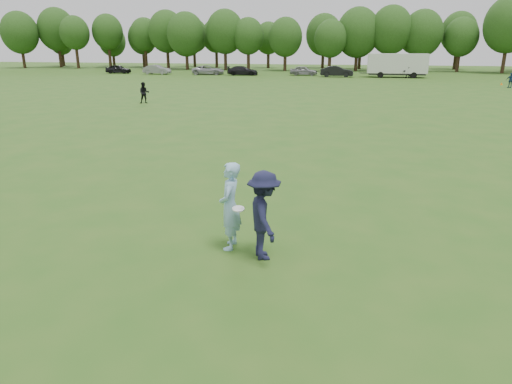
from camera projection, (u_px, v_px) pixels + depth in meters
ground at (220, 251)px, 10.29m from camera, size 200.00×200.00×0.00m
thrower at (230, 206)px, 10.17m from camera, size 0.53×0.76×2.00m
defender at (264, 215)px, 9.69m from camera, size 1.16×1.44×1.95m
player_far_a at (144, 93)px, 35.68m from camera, size 0.97×0.88×1.63m
player_far_b at (510, 80)px, 48.52m from camera, size 0.95×0.87×1.56m
player_far_d at (408, 72)px, 62.28m from camera, size 1.65×0.98×1.70m
car_a at (118, 69)px, 72.34m from camera, size 3.98×1.66×1.35m
car_b at (157, 70)px, 70.26m from camera, size 4.32×1.77×1.39m
car_c at (208, 70)px, 69.33m from camera, size 5.15×2.88×1.36m
car_d at (243, 71)px, 68.06m from camera, size 4.78×2.36×1.33m
car_e at (304, 71)px, 67.60m from camera, size 4.06×1.66×1.38m
car_f at (337, 71)px, 64.51m from camera, size 4.64×1.73×1.51m
field_cone at (502, 84)px, 51.94m from camera, size 0.28×0.28×0.30m
disc_in_play at (238, 209)px, 9.80m from camera, size 0.31×0.31×0.08m
cargo_trailer at (397, 64)px, 63.26m from camera, size 9.00×2.75×3.20m
treeline at (358, 33)px, 79.37m from camera, size 130.35×18.39×11.74m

